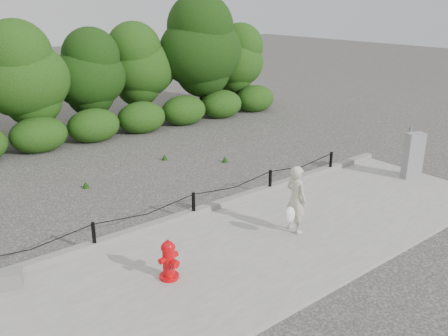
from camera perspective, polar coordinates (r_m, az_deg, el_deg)
name	(u,v)px	position (r m, az deg, el deg)	size (l,w,h in m)	color
ground	(194,219)	(11.39, -3.63, -6.15)	(90.00, 90.00, 0.00)	#2D2B28
sidewalk	(250,250)	(9.98, 3.09, -9.86)	(14.00, 4.00, 0.08)	gray
curb	(193,213)	(11.37, -3.80, -5.39)	(14.00, 0.22, 0.14)	slate
chain_barrier	(194,202)	(11.20, -3.68, -4.05)	(10.06, 0.06, 0.60)	black
treeline	(71,68)	(18.72, -17.98, 11.38)	(20.17, 3.72, 5.10)	black
fire_hydrant	(169,260)	(8.88, -6.65, -10.96)	(0.42, 0.44, 0.78)	red
pedestrian	(296,200)	(10.44, 8.60, -3.84)	(0.69, 0.58, 1.53)	#B9B49F
utility_cabinet	(413,156)	(14.54, 21.80, 1.40)	(0.58, 0.47, 1.46)	#99999C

